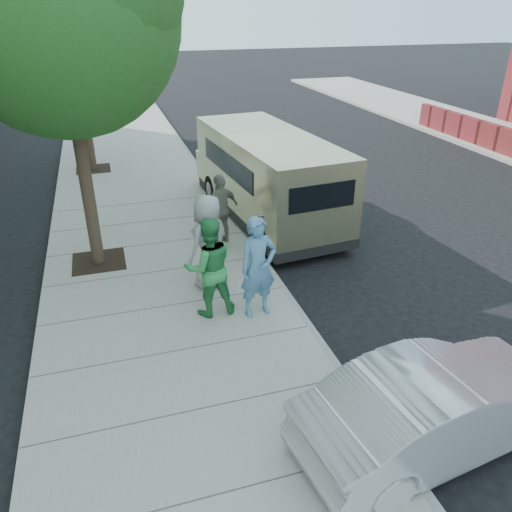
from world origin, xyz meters
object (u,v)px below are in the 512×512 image
(van, at_px, (266,175))
(person_officer, at_px, (258,267))
(person_green_shirt, at_px, (209,267))
(tree_far, at_px, (73,26))
(parking_meter, at_px, (258,231))
(person_striped_polo, at_px, (221,209))
(person_gray_shirt, at_px, (209,242))
(sedan, at_px, (439,406))
(tree_near, at_px, (60,5))

(van, bearing_deg, person_officer, -115.28)
(person_officer, relative_size, person_green_shirt, 1.01)
(tree_far, bearing_deg, person_green_shirt, -79.10)
(tree_far, bearing_deg, parking_meter, -69.17)
(person_officer, bearing_deg, person_striped_polo, 80.66)
(parking_meter, xyz_separation_m, person_striped_polo, (-0.45, 1.57, -0.04))
(person_gray_shirt, distance_m, person_striped_polo, 2.12)
(parking_meter, bearing_deg, van, 63.87)
(sedan, relative_size, person_green_shirt, 2.07)
(person_gray_shirt, bearing_deg, tree_near, -74.96)
(van, distance_m, person_striped_polo, 2.26)
(tree_far, bearing_deg, sedan, -73.37)
(tree_far, height_order, sedan, tree_far)
(sedan, bearing_deg, person_striped_polo, 2.85)
(tree_far, bearing_deg, person_gray_shirt, -76.63)
(sedan, distance_m, person_green_shirt, 4.62)
(van, distance_m, person_officer, 5.15)
(parking_meter, height_order, person_green_shirt, person_green_shirt)
(parking_meter, xyz_separation_m, person_green_shirt, (-1.41, -1.46, 0.06))
(person_officer, distance_m, person_striped_polo, 3.33)
(tree_far, distance_m, person_striped_polo, 8.89)
(van, height_order, sedan, van)
(tree_far, distance_m, person_green_shirt, 11.30)
(person_striped_polo, bearing_deg, van, -166.38)
(person_gray_shirt, bearing_deg, person_officer, 80.00)
(tree_near, height_order, van, tree_near)
(tree_far, relative_size, person_green_shirt, 3.27)
(parking_meter, xyz_separation_m, van, (1.21, 3.09, 0.21))
(person_green_shirt, bearing_deg, van, -121.29)
(person_gray_shirt, height_order, person_striped_polo, person_gray_shirt)
(van, xyz_separation_m, person_striped_polo, (-1.66, -1.51, -0.25))
(van, relative_size, person_green_shirt, 3.40)
(sedan, xyz_separation_m, person_striped_polo, (-1.34, 7.01, 0.37))
(tree_near, relative_size, sedan, 1.83)
(person_green_shirt, height_order, person_striped_polo, person_green_shirt)
(tree_far, height_order, parking_meter, tree_far)
(tree_near, relative_size, tree_far, 1.16)
(parking_meter, bearing_deg, sedan, -85.43)
(parking_meter, bearing_deg, person_striped_polo, 101.31)
(sedan, relative_size, person_striped_polo, 2.30)
(tree_near, bearing_deg, person_green_shirt, -54.92)
(person_green_shirt, distance_m, person_striped_polo, 3.18)
(person_officer, xyz_separation_m, person_striped_polo, (0.09, 3.32, -0.11))
(tree_near, bearing_deg, van, 19.84)
(parking_meter, bearing_deg, person_green_shirt, -138.82)
(tree_near, relative_size, person_green_shirt, 3.80)
(sedan, bearing_deg, tree_near, 24.24)
(tree_far, relative_size, sedan, 1.58)
(tree_near, bearing_deg, sedan, -57.80)
(tree_far, bearing_deg, van, -51.93)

